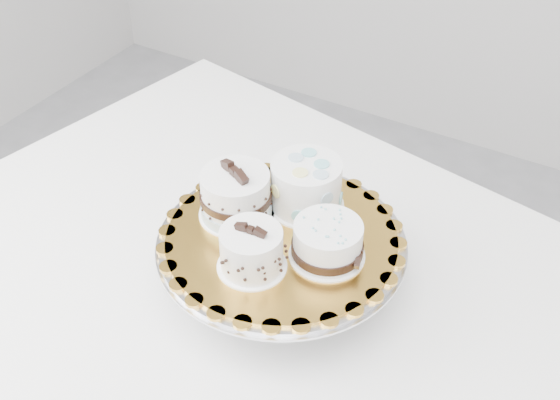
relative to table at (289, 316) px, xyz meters
The scene contains 7 objects.
table is the anchor object (origin of this frame).
cake_stand 0.14m from the table, 162.74° to the right, with size 0.38×0.38×0.10m.
cake_board 0.17m from the table, 162.74° to the right, with size 0.35×0.35×0.01m, color orange.
cake_swirl 0.22m from the table, 101.23° to the right, with size 0.10×0.10×0.08m.
cake_banded 0.23m from the table, behind, with size 0.14×0.14×0.10m.
cake_dots 0.23m from the table, 101.69° to the left, with size 0.13×0.13×0.08m.
cake_ribbon 0.21m from the table, ahead, with size 0.12×0.12×0.06m.
Camera 1 is at (0.42, -0.57, 1.57)m, focal length 45.00 mm.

